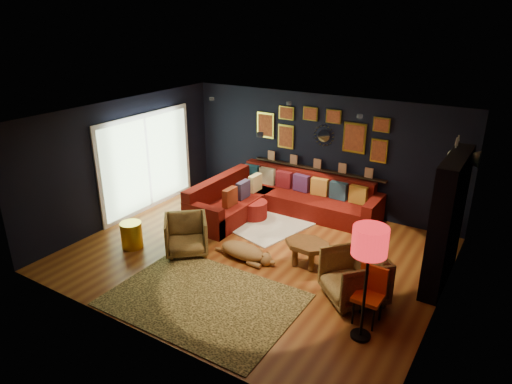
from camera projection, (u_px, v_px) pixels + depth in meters
The scene contains 20 objects.
floor at pixel (255, 254), 8.56m from camera, with size 6.50×6.50×0.00m, color #93511F.
room_walls at pixel (255, 174), 7.98m from camera, with size 6.50×6.50×6.50m.
sectional at pixel (274, 200), 10.17m from camera, with size 3.41×2.69×0.86m.
ledge at pixel (317, 169), 10.34m from camera, with size 3.20×0.12×0.04m, color black.
gallery_wall at pixel (319, 130), 10.05m from camera, with size 3.15×0.04×1.02m.
sunburst_mirror at pixel (324, 136), 10.03m from camera, with size 0.47×0.16×0.47m.
fireplace at pixel (446, 225), 7.37m from camera, with size 0.31×1.60×2.20m.
deer_head at pixel (465, 157), 7.37m from camera, with size 0.50×0.28×0.45m.
sliding_door at pixel (147, 162), 10.21m from camera, with size 0.06×2.80×2.20m.
ceiling_spots at pixel (278, 111), 8.25m from camera, with size 3.30×2.50×0.06m.
shag_rug at pixel (255, 219), 9.97m from camera, with size 2.16×1.57×0.03m, color white.
leopard_rug at pixel (204, 300), 7.20m from camera, with size 2.92×2.09×0.02m, color tan.
coffee_table at pixel (307, 247), 8.06m from camera, with size 0.88×0.67×0.43m.
pouf at pixel (254, 209), 9.97m from camera, with size 0.57×0.57×0.37m, color maroon.
armchair_left at pixel (186, 233), 8.50m from camera, with size 0.77×0.72×0.79m, color #C59045.
armchair_right at pixel (354, 275), 7.07m from camera, with size 0.86×0.80×0.88m, color #C59045.
gold_stool at pixel (132, 235), 8.74m from camera, with size 0.41×0.41×0.51m, color gold.
orange_chair at pixel (371, 290), 6.57m from camera, with size 0.41×0.41×0.85m.
floor_lamp at pixel (370, 246), 5.86m from camera, with size 0.47×0.47×1.70m.
dog at pixel (243, 248), 8.33m from camera, with size 1.27×0.62×0.40m, color #AB7D49, non-canonical shape.
Camera 1 is at (4.01, -6.38, 4.24)m, focal length 32.00 mm.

